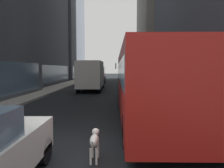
{
  "coord_description": "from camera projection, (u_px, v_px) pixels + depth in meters",
  "views": [
    {
      "loc": [
        1.32,
        -5.4,
        2.3
      ],
      "look_at": [
        1.12,
        6.96,
        1.4
      ],
      "focal_mm": 33.84,
      "sensor_mm": 36.0,
      "label": 1
    }
  ],
  "objects": [
    {
      "name": "box_truck",
      "position": [
        92.0,
        75.0,
        22.39
      ],
      "size": [
        2.3,
        7.5,
        3.05
      ],
      "color": "#A51919",
      "rests_on": "ground"
    },
    {
      "name": "traffic_light_near",
      "position": [
        208.0,
        65.0,
        8.12
      ],
      "size": [
        0.24,
        0.41,
        3.4
      ],
      "color": "black",
      "rests_on": "sidewalk_right"
    },
    {
      "name": "transit_bus",
      "position": [
        146.0,
        80.0,
        10.13
      ],
      "size": [
        2.78,
        11.53,
        3.05
      ],
      "color": "red",
      "rests_on": "ground"
    },
    {
      "name": "ground_plane",
      "position": [
        108.0,
        81.0,
        40.48
      ],
      "size": [
        120.0,
        120.0,
        0.0
      ],
      "primitive_type": "plane",
      "color": "black"
    },
    {
      "name": "car_silver_sedan",
      "position": [
        131.0,
        85.0,
        19.33
      ],
      "size": [
        1.87,
        4.55,
        1.62
      ],
      "color": "#B7BABF",
      "rests_on": "ground"
    },
    {
      "name": "sidewalk_left",
      "position": [
        79.0,
        80.0,
        40.56
      ],
      "size": [
        2.4,
        110.0,
        0.15
      ],
      "primitive_type": "cube",
      "color": "#9E9991",
      "rests_on": "ground"
    },
    {
      "name": "dalmatian_dog",
      "position": [
        95.0,
        140.0,
        5.29
      ],
      "size": [
        0.22,
        0.96,
        0.72
      ],
      "color": "white",
      "rests_on": "ground"
    },
    {
      "name": "car_black_suv",
      "position": [
        99.0,
        78.0,
        33.28
      ],
      "size": [
        1.86,
        4.13,
        1.62
      ],
      "color": "black",
      "rests_on": "ground"
    },
    {
      "name": "building_left_far",
      "position": [
        60.0,
        4.0,
        50.44
      ],
      "size": [
        8.96,
        18.32,
        35.59
      ],
      "color": "#4C515B",
      "rests_on": "ground"
    },
    {
      "name": "sidewalk_right",
      "position": [
        138.0,
        80.0,
        40.38
      ],
      "size": [
        2.4,
        110.0,
        0.15
      ],
      "primitive_type": "cube",
      "color": "#9E9991",
      "rests_on": "ground"
    }
  ]
}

